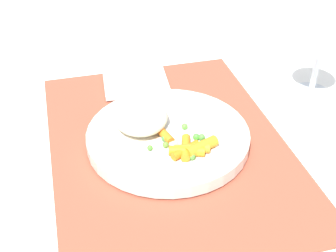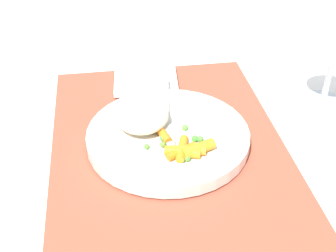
{
  "view_description": "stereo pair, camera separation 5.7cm",
  "coord_description": "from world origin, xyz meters",
  "px_view_note": "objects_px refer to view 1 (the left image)",
  "views": [
    {
      "loc": [
        0.53,
        -0.14,
        0.43
      ],
      "look_at": [
        0.0,
        0.0,
        0.04
      ],
      "focal_mm": 48.88,
      "sensor_mm": 36.0,
      "label": 1
    },
    {
      "loc": [
        0.54,
        -0.08,
        0.43
      ],
      "look_at": [
        0.0,
        0.0,
        0.04
      ],
      "focal_mm": 48.88,
      "sensor_mm": 36.0,
      "label": 2
    }
  ],
  "objects_px": {
    "wine_glass": "(324,31)",
    "napkin": "(136,82)",
    "rice_mound": "(140,116)",
    "plate": "(168,137)",
    "carrot_portion": "(188,147)",
    "fork": "(165,114)"
  },
  "relations": [
    {
      "from": "wine_glass",
      "to": "napkin",
      "type": "distance_m",
      "value": 0.33
    },
    {
      "from": "rice_mound",
      "to": "napkin",
      "type": "height_order",
      "value": "rice_mound"
    },
    {
      "from": "plate",
      "to": "carrot_portion",
      "type": "relative_size",
      "value": 2.69
    },
    {
      "from": "rice_mound",
      "to": "carrot_portion",
      "type": "xyz_separation_m",
      "value": [
        0.08,
        0.05,
        -0.01
      ]
    },
    {
      "from": "plate",
      "to": "rice_mound",
      "type": "relative_size",
      "value": 2.55
    },
    {
      "from": "plate",
      "to": "napkin",
      "type": "relative_size",
      "value": 2.14
    },
    {
      "from": "plate",
      "to": "wine_glass",
      "type": "xyz_separation_m",
      "value": [
        -0.08,
        0.29,
        0.1
      ]
    },
    {
      "from": "rice_mound",
      "to": "fork",
      "type": "xyz_separation_m",
      "value": [
        -0.02,
        0.04,
        -0.01
      ]
    },
    {
      "from": "rice_mound",
      "to": "carrot_portion",
      "type": "bearing_deg",
      "value": 34.55
    },
    {
      "from": "fork",
      "to": "napkin",
      "type": "xyz_separation_m",
      "value": [
        -0.14,
        -0.02,
        -0.02
      ]
    },
    {
      "from": "fork",
      "to": "carrot_portion",
      "type": "bearing_deg",
      "value": 6.24
    },
    {
      "from": "wine_glass",
      "to": "napkin",
      "type": "relative_size",
      "value": 1.39
    },
    {
      "from": "wine_glass",
      "to": "plate",
      "type": "bearing_deg",
      "value": -73.7
    },
    {
      "from": "napkin",
      "to": "wine_glass",
      "type": "bearing_deg",
      "value": 72.24
    },
    {
      "from": "plate",
      "to": "fork",
      "type": "xyz_separation_m",
      "value": [
        -0.04,
        0.01,
        0.01
      ]
    },
    {
      "from": "carrot_portion",
      "to": "napkin",
      "type": "bearing_deg",
      "value": -172.88
    },
    {
      "from": "fork",
      "to": "napkin",
      "type": "relative_size",
      "value": 1.69
    },
    {
      "from": "plate",
      "to": "rice_mound",
      "type": "bearing_deg",
      "value": -124.41
    },
    {
      "from": "fork",
      "to": "wine_glass",
      "type": "relative_size",
      "value": 1.22
    },
    {
      "from": "carrot_portion",
      "to": "wine_glass",
      "type": "xyz_separation_m",
      "value": [
        -0.13,
        0.27,
        0.08
      ]
    },
    {
      "from": "plate",
      "to": "wine_glass",
      "type": "bearing_deg",
      "value": 106.3
    },
    {
      "from": "plate",
      "to": "fork",
      "type": "bearing_deg",
      "value": 172.55
    }
  ]
}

